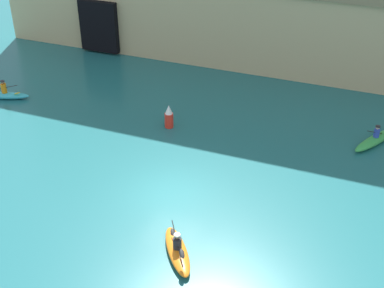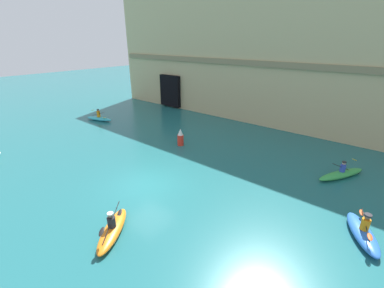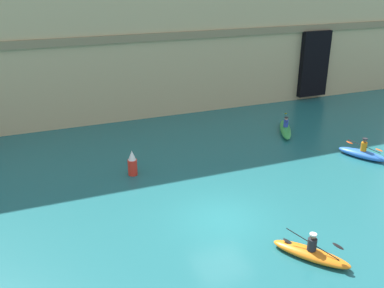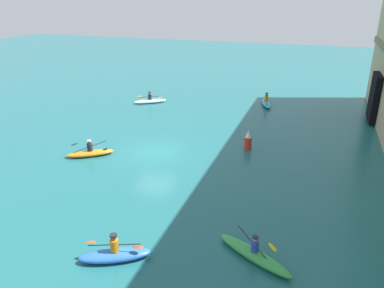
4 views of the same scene
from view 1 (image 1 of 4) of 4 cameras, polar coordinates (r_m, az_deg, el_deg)
The scene contains 5 objects.
ground_plane at distance 25.31m, azimuth -2.39°, elevation -5.25°, with size 120.00×120.00×0.00m, color #1E6066.
kayak_orange at distance 21.96m, azimuth -1.57°, elevation -11.28°, with size 2.35×2.86×1.09m.
kayak_cyan at distance 35.60m, azimuth -19.31°, elevation 4.99°, with size 3.09×1.58×1.21m.
kayak_green at distance 30.56m, azimuth 18.96°, elevation 0.47°, with size 2.30×3.47×1.17m.
marker_buoy at distance 30.26m, azimuth -2.48°, elevation 2.90°, with size 0.50×0.50×1.38m.
Camera 1 is at (8.32, -18.45, 15.20)m, focal length 50.00 mm.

